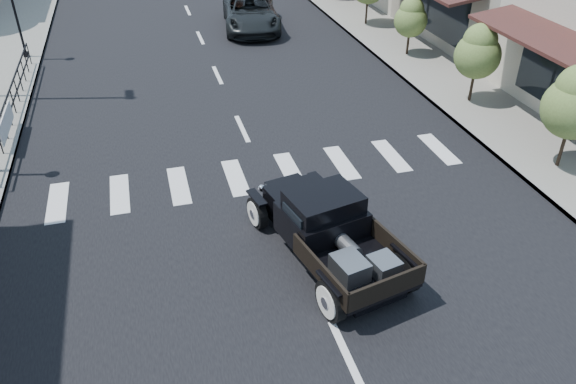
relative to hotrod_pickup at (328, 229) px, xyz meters
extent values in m
plane|color=black|center=(-0.56, 0.03, -0.83)|extent=(120.00, 120.00, 0.00)
cube|color=black|center=(-0.56, 15.03, -0.82)|extent=(14.00, 80.00, 0.02)
cube|color=gray|center=(-9.06, 15.03, -0.76)|extent=(3.00, 80.00, 0.15)
cube|color=gray|center=(7.94, 15.03, -0.76)|extent=(3.00, 80.00, 0.15)
imported|color=black|center=(2.09, 17.85, -0.06)|extent=(3.27, 5.83, 1.54)
camera|label=1|loc=(-3.53, -9.49, 7.50)|focal=35.00mm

